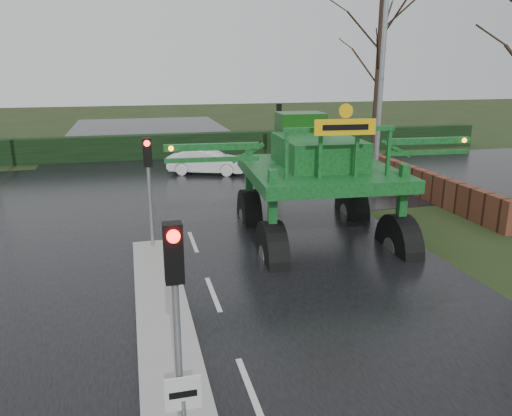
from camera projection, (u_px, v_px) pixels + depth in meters
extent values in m
plane|color=black|center=(250.00, 391.00, 8.80)|extent=(140.00, 140.00, 0.00)
cube|color=black|center=(186.00, 224.00, 18.13)|extent=(14.00, 80.00, 0.02)
cube|color=black|center=(172.00, 187.00, 23.73)|extent=(80.00, 12.00, 0.02)
cube|color=gray|center=(163.00, 316.00, 11.27)|extent=(1.20, 10.00, 0.16)
cube|color=black|center=(160.00, 146.00, 30.98)|extent=(44.00, 0.90, 1.50)
cube|color=#592D1E|center=(374.00, 165.00, 26.04)|extent=(0.40, 20.00, 1.20)
cube|color=silver|center=(183.00, 394.00, 6.76)|extent=(0.50, 0.04, 0.50)
cube|color=black|center=(183.00, 395.00, 6.74)|extent=(0.38, 0.01, 0.10)
cylinder|color=gray|center=(178.00, 342.00, 7.09)|extent=(0.10, 0.10, 3.50)
cube|color=black|center=(174.00, 253.00, 6.72)|extent=(0.26, 0.22, 0.85)
sphere|color=#FF0C07|center=(173.00, 236.00, 6.52)|extent=(0.18, 0.18, 0.18)
cylinder|color=gray|center=(150.00, 197.00, 15.01)|extent=(0.10, 0.10, 3.50)
cube|color=black|center=(147.00, 152.00, 14.65)|extent=(0.26, 0.22, 0.85)
sphere|color=#FF0C07|center=(147.00, 143.00, 14.45)|extent=(0.18, 0.18, 0.18)
cylinder|color=gray|center=(279.00, 135.00, 28.51)|extent=(0.10, 0.10, 3.50)
cube|color=black|center=(279.00, 111.00, 28.15)|extent=(0.26, 0.22, 0.85)
sphere|color=#FF0C07|center=(278.00, 106.00, 28.19)|extent=(0.18, 0.18, 0.18)
cylinder|color=gray|center=(381.00, 80.00, 20.64)|extent=(0.20, 0.20, 10.00)
cylinder|color=black|center=(378.00, 76.00, 30.09)|extent=(0.32, 0.32, 10.00)
cylinder|color=black|center=(198.00, 207.00, 16.20)|extent=(0.77, 2.29, 2.25)
cylinder|color=#595B56|center=(198.00, 207.00, 16.20)|extent=(0.72, 0.83, 0.79)
cube|color=#0E3E0B|center=(197.00, 164.00, 15.82)|extent=(0.26, 0.26, 2.59)
cylinder|color=black|center=(318.00, 201.00, 16.90)|extent=(0.77, 2.29, 2.25)
cylinder|color=#595B56|center=(318.00, 201.00, 16.90)|extent=(0.72, 0.83, 0.79)
cube|color=#0E3E0B|center=(319.00, 160.00, 16.52)|extent=(0.26, 0.26, 2.59)
cylinder|color=black|center=(210.00, 251.00, 12.36)|extent=(0.77, 2.29, 2.25)
cylinder|color=#595B56|center=(210.00, 251.00, 12.36)|extent=(0.72, 0.83, 0.79)
cube|color=#0E3E0B|center=(208.00, 196.00, 11.98)|extent=(0.26, 0.26, 2.59)
cylinder|color=black|center=(364.00, 241.00, 13.06)|extent=(0.77, 2.29, 2.25)
cylinder|color=#595B56|center=(364.00, 241.00, 13.06)|extent=(0.72, 0.83, 0.79)
cube|color=#0E3E0B|center=(367.00, 189.00, 12.68)|extent=(0.26, 0.26, 2.59)
cube|color=#0E3E0B|center=(273.00, 150.00, 14.05)|extent=(5.08, 5.71, 0.39)
cube|color=#0E3E0B|center=(271.00, 127.00, 14.09)|extent=(2.70, 3.54, 1.01)
cube|color=#114610|center=(257.00, 107.00, 16.12)|extent=(1.78, 1.46, 1.46)
cube|color=#0E3E0B|center=(289.00, 94.00, 11.90)|extent=(3.38, 0.36, 0.14)
cube|color=#0E3E0B|center=(139.00, 117.00, 12.72)|extent=(2.93, 0.40, 0.20)
sphere|color=orange|center=(88.00, 119.00, 12.40)|extent=(0.16, 0.16, 0.16)
cube|color=#0E3E0B|center=(402.00, 113.00, 13.97)|extent=(2.93, 0.40, 0.20)
sphere|color=orange|center=(445.00, 112.00, 14.08)|extent=(0.16, 0.16, 0.16)
cube|color=#F8B50D|center=(294.00, 90.00, 11.44)|extent=(1.80, 0.19, 0.45)
cube|color=black|center=(294.00, 90.00, 11.44)|extent=(1.35, 0.10, 0.16)
cylinder|color=#F8B50D|center=(295.00, 69.00, 11.32)|extent=(0.41, 0.07, 0.41)
imported|color=white|center=(207.00, 174.00, 26.66)|extent=(4.31, 2.75, 1.34)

